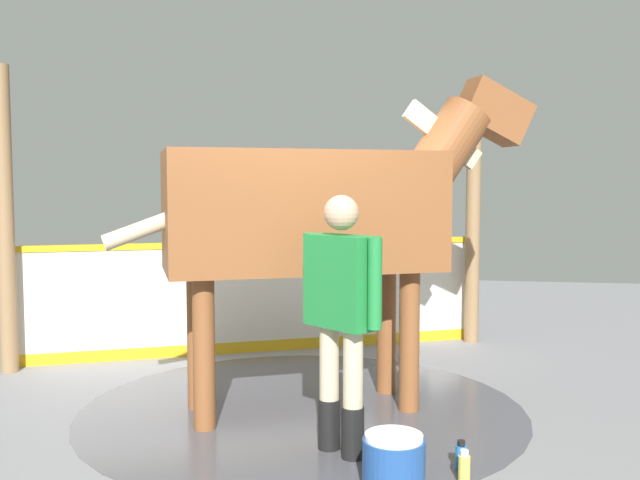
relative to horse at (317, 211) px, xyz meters
The scene contains 10 objects.
ground_plane 1.63m from the horse, behind, with size 16.00×16.00×0.02m, color gray.
wet_patch 1.57m from the horse, 155.47° to the right, with size 3.50×3.50×0.00m, color #4C4C54.
barrier_wall 2.25m from the horse, 117.95° to the left, with size 4.51×2.12×1.18m.
roof_post_near 2.93m from the horse, 62.92° to the left, with size 0.16×0.16×2.88m, color olive.
roof_post_far 3.12m from the horse, 168.87° to the left, with size 0.16×0.16×2.88m, color olive.
horse is the anchor object (origin of this frame).
handler 1.13m from the horse, 71.47° to the right, with size 0.56×0.48×1.70m.
wash_bucket 2.12m from the horse, 64.51° to the right, with size 0.37×0.37×0.33m.
bottle_shampoo 2.23m from the horse, 49.29° to the right, with size 0.07×0.07×0.20m.
bottle_spray 2.13m from the horse, 44.86° to the right, with size 0.07×0.07×0.19m.
Camera 1 is at (1.30, -5.33, 1.76)m, focal length 39.44 mm.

